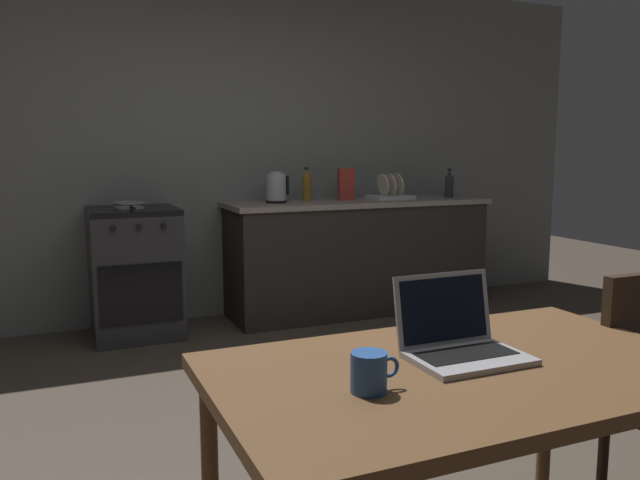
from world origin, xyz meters
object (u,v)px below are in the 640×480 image
object	(u,v)px
electric_kettle	(276,188)
bottle	(449,184)
laptop	(460,341)
coffee_mug	(369,372)
dining_table	(464,390)
cereal_box	(346,184)
frying_pan	(129,205)
bottle_b	(306,185)
stove_oven	(135,272)
dish_rack	(390,193)

from	to	relation	value
electric_kettle	bottle	size ratio (longest dim) A/B	0.98
laptop	coffee_mug	distance (m)	0.38
dining_table	cereal_box	world-z (taller)	cereal_box
cereal_box	laptop	bearing A→B (deg)	-110.00
dining_table	electric_kettle	distance (m)	3.24
dining_table	cereal_box	bearing A→B (deg)	69.91
frying_pan	electric_kettle	bearing A→B (deg)	1.61
frying_pan	bottle_b	bearing A→B (deg)	4.62
laptop	frying_pan	world-z (taller)	frying_pan
stove_oven	dining_table	world-z (taller)	stove_oven
laptop	frying_pan	size ratio (longest dim) A/B	0.82
bottle	coffee_mug	distance (m)	4.01
frying_pan	coffee_mug	xyz separation A→B (m)	(0.19, -3.20, -0.16)
cereal_box	electric_kettle	bearing A→B (deg)	-178.08
stove_oven	bottle_b	size ratio (longest dim) A/B	3.41
laptop	electric_kettle	distance (m)	3.16
coffee_mug	bottle_b	bearing A→B (deg)	70.41
stove_oven	electric_kettle	xyz separation A→B (m)	(1.06, 0.00, 0.57)
dining_table	bottle_b	world-z (taller)	bottle_b
stove_oven	cereal_box	xyz separation A→B (m)	(1.66, 0.02, 0.59)
bottle	cereal_box	world-z (taller)	cereal_box
laptop	electric_kettle	size ratio (longest dim) A/B	1.34
electric_kettle	bottle	world-z (taller)	bottle
cereal_box	dish_rack	size ratio (longest dim) A/B	0.75
electric_kettle	frying_pan	xyz separation A→B (m)	(-1.09, -0.03, -0.09)
stove_oven	cereal_box	size ratio (longest dim) A/B	3.59
stove_oven	bottle_b	distance (m)	1.47
frying_pan	dining_table	bearing A→B (deg)	-80.66
laptop	coffee_mug	bearing A→B (deg)	-157.14
frying_pan	laptop	bearing A→B (deg)	-79.94
bottle	frying_pan	bearing A→B (deg)	179.57
dining_table	electric_kettle	bearing A→B (deg)	79.81
laptop	cereal_box	xyz separation A→B (m)	(1.14, 3.12, 0.26)
bottle	bottle_b	distance (m)	1.26
cereal_box	bottle_b	world-z (taller)	bottle_b
stove_oven	dish_rack	bearing A→B (deg)	0.07
electric_kettle	bottle_b	bearing A→B (deg)	15.90
dish_rack	laptop	bearing A→B (deg)	-116.31
frying_pan	dish_rack	size ratio (longest dim) A/B	1.14
dining_table	laptop	world-z (taller)	laptop
dining_table	cereal_box	distance (m)	3.42
coffee_mug	cereal_box	xyz separation A→B (m)	(1.49, 3.25, 0.26)
electric_kettle	dining_table	bearing A→B (deg)	-100.19
dining_table	bottle	distance (m)	3.78
electric_kettle	coffee_mug	distance (m)	3.36
frying_pan	coffee_mug	size ratio (longest dim) A/B	3.01
stove_oven	bottle	bearing A→B (deg)	-1.05
dish_rack	frying_pan	bearing A→B (deg)	-179.16
cereal_box	stove_oven	bearing A→B (deg)	-179.22
laptop	bottle_b	size ratio (longest dim) A/B	1.19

